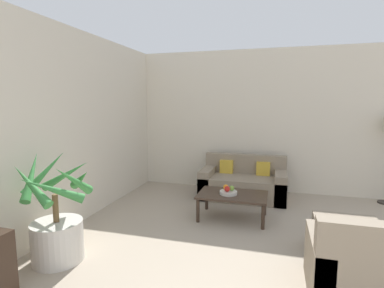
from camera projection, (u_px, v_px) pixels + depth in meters
The scene contains 11 objects.
wall_back at pixel (321, 122), 5.44m from camera, with size 8.47×0.06×2.70m.
wall_left at pixel (30, 133), 3.40m from camera, with size 0.06×7.82×2.70m.
potted_palm at pixel (57, 226), 3.19m from camera, with size 0.79×0.86×1.19m.
sofa_loveseat at pixel (243, 183), 5.40m from camera, with size 1.49×0.80×0.74m.
coffee_table at pixel (233, 197), 4.38m from camera, with size 1.00×0.64×0.37m.
fruit_bowl at pixel (228, 193), 4.36m from camera, with size 0.25×0.25×0.05m.
apple_red at pixel (227, 189), 4.31m from camera, with size 0.08×0.08×0.08m.
apple_green at pixel (232, 188), 4.36m from camera, with size 0.08×0.08×0.08m.
orange_fruit at pixel (226, 187), 4.42m from camera, with size 0.08×0.08×0.08m.
armchair at pixel (365, 272), 2.53m from camera, with size 0.89×0.80×0.81m.
ottoman at pixel (346, 237), 3.34m from camera, with size 0.68×0.46×0.41m.
Camera 1 is at (-0.76, 0.36, 1.69)m, focal length 28.00 mm.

